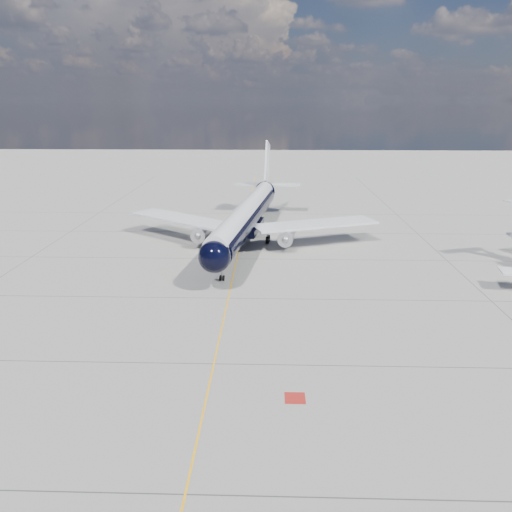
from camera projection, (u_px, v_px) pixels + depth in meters
The scene contains 4 objects.
ground at pixel (239, 249), 76.55m from camera, with size 320.00×320.00×0.00m, color #9A968E.
taxiway_centerline at pixel (237, 259), 71.78m from camera, with size 0.16×160.00×0.01m, color #FFAD0D.
red_marking at pixel (295, 398), 38.19m from camera, with size 1.60×1.60×0.01m, color maroon.
main_airliner at pixel (247, 215), 78.93m from camera, with size 40.86×50.09×14.48m.
Camera 1 is at (4.80, -43.27, 21.80)m, focal length 35.00 mm.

